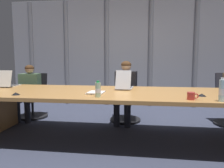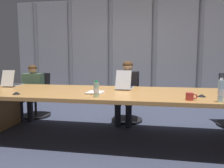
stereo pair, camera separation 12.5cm
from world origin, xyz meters
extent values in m
plane|color=#383D51|center=(0.00, 0.00, 0.00)|extent=(12.80, 12.80, 0.00)
cube|color=#B77F42|center=(0.00, 0.00, 0.71)|extent=(4.59, 1.35, 0.05)
cube|color=black|center=(0.00, 0.00, 0.64)|extent=(3.90, 0.10, 0.06)
cube|color=#9999A0|center=(0.00, 2.55, 1.37)|extent=(6.40, 0.10, 2.73)
cylinder|color=gray|center=(-2.68, 2.50, 1.37)|extent=(0.12, 0.12, 2.68)
cylinder|color=gray|center=(-1.70, 2.50, 1.37)|extent=(0.12, 0.12, 2.68)
cylinder|color=gray|center=(-0.61, 2.50, 1.37)|extent=(0.12, 0.12, 2.68)
cylinder|color=gray|center=(0.51, 2.50, 1.37)|extent=(0.12, 0.12, 2.68)
cylinder|color=gray|center=(1.61, 2.50, 1.37)|extent=(0.12, 0.12, 2.68)
cube|color=beige|center=(-1.98, 0.39, 0.74)|extent=(0.24, 0.31, 0.02)
cube|color=black|center=(-1.98, 0.41, 0.75)|extent=(0.20, 0.18, 0.00)
cube|color=beige|center=(-1.96, 0.20, 0.88)|extent=(0.22, 0.11, 0.27)
cube|color=black|center=(-1.97, 0.20, 0.89)|extent=(0.20, 0.10, 0.24)
cube|color=#BCBCC1|center=(0.04, 0.39, 0.74)|extent=(0.26, 0.34, 0.02)
cube|color=black|center=(0.04, 0.42, 0.75)|extent=(0.22, 0.19, 0.00)
cube|color=#BCBCC1|center=(0.02, 0.18, 0.89)|extent=(0.25, 0.13, 0.29)
cube|color=black|center=(0.02, 0.19, 0.89)|extent=(0.22, 0.11, 0.26)
cube|color=black|center=(-1.94, 1.03, 0.41)|extent=(0.50, 0.50, 0.08)
cube|color=black|center=(-1.93, 1.24, 0.68)|extent=(0.44, 0.13, 0.46)
cylinder|color=#262628|center=(-1.94, 1.03, 0.20)|extent=(0.05, 0.05, 0.33)
cylinder|color=black|center=(-1.94, 1.03, 0.02)|extent=(0.60, 0.60, 0.04)
cube|color=navy|center=(-0.01, 1.03, 0.41)|extent=(0.49, 0.49, 0.08)
cube|color=navy|center=(-0.01, 1.24, 0.70)|extent=(0.44, 0.13, 0.51)
cylinder|color=#262628|center=(-0.01, 1.03, 0.20)|extent=(0.05, 0.05, 0.33)
cylinder|color=black|center=(-0.01, 1.03, 0.02)|extent=(0.60, 0.60, 0.04)
cube|color=#4C6B4C|center=(-1.96, 1.01, 0.68)|extent=(0.41, 0.25, 0.46)
sphere|color=tan|center=(-1.96, 1.01, 1.00)|extent=(0.18, 0.18, 0.18)
ellipsoid|color=#472D19|center=(-1.96, 1.01, 1.03)|extent=(0.18, 0.18, 0.13)
cylinder|color=#4C6B4C|center=(-1.80, 1.02, 0.72)|extent=(0.08, 0.14, 0.27)
cylinder|color=tan|center=(-1.78, 0.81, 0.60)|extent=(0.08, 0.30, 0.06)
cylinder|color=#4C6B4C|center=(-2.13, 0.99, 0.72)|extent=(0.08, 0.14, 0.27)
cylinder|color=tan|center=(-2.11, 0.78, 0.60)|extent=(0.08, 0.30, 0.06)
cylinder|color=#262833|center=(-1.85, 0.81, 0.42)|extent=(0.16, 0.41, 0.13)
cylinder|color=#262833|center=(-1.84, 0.63, 0.21)|extent=(0.11, 0.11, 0.43)
cylinder|color=#262833|center=(-2.05, 0.80, 0.42)|extent=(0.16, 0.41, 0.13)
cylinder|color=#262833|center=(-2.04, 0.62, 0.21)|extent=(0.11, 0.11, 0.43)
cube|color=black|center=(0.01, 1.01, 0.71)|extent=(0.42, 0.26, 0.53)
sphere|color=beige|center=(0.01, 1.01, 1.08)|extent=(0.19, 0.19, 0.19)
ellipsoid|color=#472D19|center=(0.01, 1.01, 1.10)|extent=(0.20, 0.20, 0.14)
cylinder|color=black|center=(0.18, 0.99, 0.79)|extent=(0.08, 0.14, 0.27)
cylinder|color=beige|center=(0.16, 0.78, 0.67)|extent=(0.09, 0.30, 0.06)
cylinder|color=black|center=(-0.16, 1.02, 0.79)|extent=(0.08, 0.14, 0.27)
cylinder|color=beige|center=(-0.19, 0.81, 0.67)|extent=(0.09, 0.30, 0.06)
cylinder|color=#262833|center=(0.09, 0.80, 0.42)|extent=(0.17, 0.41, 0.13)
cylinder|color=#262833|center=(0.07, 0.62, 0.21)|extent=(0.11, 0.11, 0.43)
cylinder|color=#262833|center=(-0.11, 0.82, 0.42)|extent=(0.17, 0.41, 0.13)
cylinder|color=#262833|center=(-0.13, 0.64, 0.21)|extent=(0.11, 0.11, 0.43)
cylinder|color=silver|center=(1.21, -0.57, 0.86)|extent=(0.06, 0.06, 0.25)
cylinder|color=white|center=(1.21, -0.57, 0.85)|extent=(0.07, 0.07, 0.08)
cylinder|color=white|center=(1.21, -0.57, 0.99)|extent=(0.04, 0.04, 0.02)
cylinder|color=#ADD1B2|center=(-0.24, -0.48, 0.83)|extent=(0.07, 0.07, 0.19)
cylinder|color=white|center=(-0.24, -0.48, 0.82)|extent=(0.07, 0.07, 0.06)
cylinder|color=green|center=(-0.24, -0.48, 0.93)|extent=(0.04, 0.04, 0.02)
cylinder|color=#B2332D|center=(0.89, -0.49, 0.78)|extent=(0.09, 0.09, 0.09)
torus|color=#B2332D|center=(0.95, -0.49, 0.78)|extent=(0.06, 0.01, 0.06)
cone|color=black|center=(1.09, -0.23, 0.75)|extent=(0.11, 0.11, 0.03)
cone|color=black|center=(-1.37, -0.46, 0.75)|extent=(0.11, 0.11, 0.03)
cube|color=silver|center=(-0.34, -0.17, 0.74)|extent=(0.24, 0.31, 0.02)
cylinder|color=silver|center=(-0.34, -0.32, 0.75)|extent=(0.21, 0.02, 0.01)
camera|label=1|loc=(0.31, -3.18, 1.22)|focal=35.17mm
camera|label=2|loc=(0.44, -3.16, 1.22)|focal=35.17mm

